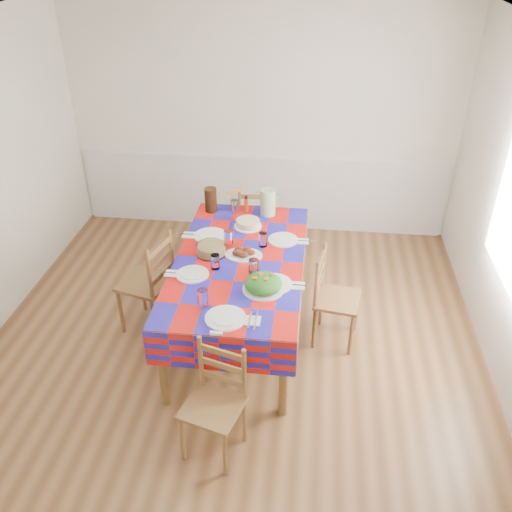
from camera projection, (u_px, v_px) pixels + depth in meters
The scene contains 22 objects.
room at pixel (226, 225), 4.11m from camera, with size 4.58×5.08×2.78m.
wainscot at pixel (261, 191), 6.67m from camera, with size 4.41×0.06×0.92m.
dining_table at pixel (240, 268), 4.76m from camera, with size 1.12×2.08×0.81m.
setting_near_head at pixel (218, 311), 4.03m from camera, with size 0.50×0.33×0.15m.
setting_left_near at pixel (200, 270), 4.52m from camera, with size 0.50×0.30×0.13m.
setting_left_far at pixel (216, 236), 4.98m from camera, with size 0.57×0.34×0.15m.
setting_right_near at pixel (267, 277), 4.41m from camera, with size 0.55×0.32×0.14m.
setting_right_far at pixel (277, 240), 4.94m from camera, with size 0.52×0.30×0.13m.
meat_platter at pixel (243, 253), 4.74m from camera, with size 0.33×0.24×0.06m.
salad_platter at pixel (263, 284), 4.29m from camera, with size 0.33×0.33×0.14m.
pasta_bowl at pixel (211, 249), 4.76m from camera, with size 0.26×0.26×0.09m.
cake at pixel (248, 224), 5.19m from camera, with size 0.27×0.27×0.07m.
serving_utensils at pixel (255, 267), 4.59m from camera, with size 0.15×0.34×0.01m.
flower_vase at pixel (234, 203), 5.42m from camera, with size 0.16×0.13×0.25m.
hot_sauce at pixel (246, 203), 5.44m from camera, with size 0.04×0.04×0.17m, color red.
green_pitcher at pixel (268, 202), 5.36m from camera, with size 0.15×0.15×0.27m, color #A4C289.
tea_pitcher at pixel (211, 200), 5.43m from camera, with size 0.12×0.12×0.25m, color black.
name_card at pixel (216, 333), 3.85m from camera, with size 0.09×0.03×0.02m, color white.
chair_near at pixel (215, 403), 3.80m from camera, with size 0.48×0.47×0.89m.
chair_far at pixel (257, 223), 6.01m from camera, with size 0.43×0.41×0.93m.
chair_left at pixel (150, 283), 4.95m from camera, with size 0.52×0.54×1.00m.
chair_right at pixel (333, 298), 4.83m from camera, with size 0.45×0.46×0.92m.
Camera 1 is at (0.65, -3.57, 3.32)m, focal length 38.00 mm.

